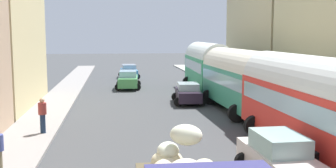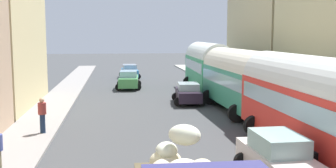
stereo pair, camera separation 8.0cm
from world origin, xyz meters
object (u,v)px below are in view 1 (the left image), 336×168
(car_2, at_px, (279,157))
(car_0, at_px, (128,80))
(parked_bus_1, at_px, (310,100))
(parked_bus_2, at_px, (240,78))
(parked_bus_3, at_px, (207,65))
(car_1, at_px, (129,71))
(car_3, at_px, (188,93))
(pedestrian_2, at_px, (42,114))

(car_2, bearing_deg, car_0, 99.86)
(parked_bus_1, bearing_deg, parked_bus_2, 90.00)
(parked_bus_3, xyz_separation_m, car_2, (-2.43, -20.75, -1.50))
(parked_bus_1, height_order, parked_bus_3, parked_bus_3)
(parked_bus_1, distance_m, car_2, 3.93)
(parked_bus_3, distance_m, car_2, 20.95)
(car_0, height_order, car_2, car_0)
(car_2, bearing_deg, parked_bus_2, 78.30)
(parked_bus_2, xyz_separation_m, car_2, (-2.43, -11.75, -1.35))
(parked_bus_2, bearing_deg, parked_bus_3, 90.00)
(car_1, bearing_deg, parked_bus_3, -62.06)
(car_1, xyz_separation_m, car_3, (3.47, -17.19, -0.03))
(parked_bus_3, bearing_deg, car_0, 156.63)
(parked_bus_2, height_order, parked_bus_3, parked_bus_3)
(parked_bus_2, height_order, car_1, parked_bus_2)
(car_0, distance_m, car_2, 23.93)
(parked_bus_1, height_order, car_3, parked_bus_1)
(pedestrian_2, bearing_deg, car_2, -39.18)
(car_1, xyz_separation_m, car_2, (3.69, -32.30, 0.02))
(parked_bus_1, distance_m, car_0, 21.86)
(parked_bus_2, distance_m, car_3, 4.51)
(car_0, bearing_deg, pedestrian_2, -105.82)
(car_1, height_order, car_3, car_1)
(parked_bus_1, xyz_separation_m, parked_bus_2, (0.00, 9.00, -0.05))
(car_1, bearing_deg, car_2, -83.49)
(parked_bus_3, bearing_deg, pedestrian_2, -129.40)
(car_2, bearing_deg, car_1, 96.51)
(parked_bus_3, distance_m, car_3, 6.43)
(parked_bus_1, height_order, car_2, parked_bus_1)
(parked_bus_2, relative_size, car_1, 2.23)
(parked_bus_2, height_order, car_0, parked_bus_2)
(parked_bus_1, xyz_separation_m, car_2, (-2.43, -2.75, -1.41))
(parked_bus_1, height_order, parked_bus_2, parked_bus_1)
(parked_bus_2, height_order, pedestrian_2, parked_bus_2)
(parked_bus_2, xyz_separation_m, car_1, (-6.12, 20.54, -1.38))
(parked_bus_2, xyz_separation_m, pedestrian_2, (-11.19, -4.62, -1.09))
(car_1, distance_m, car_3, 17.53)
(parked_bus_1, relative_size, parked_bus_3, 1.04)
(parked_bus_1, distance_m, parked_bus_3, 18.00)
(parked_bus_1, bearing_deg, car_0, 107.41)
(parked_bus_1, relative_size, parked_bus_2, 0.99)
(parked_bus_1, bearing_deg, car_2, -131.49)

